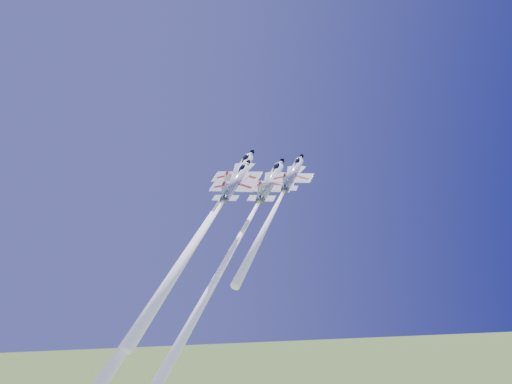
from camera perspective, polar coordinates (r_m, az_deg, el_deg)
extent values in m
cylinder|color=white|center=(121.93, 1.43, 1.01)|extent=(6.81, 9.36, 11.61)
cone|color=white|center=(128.06, 2.47, 2.87)|extent=(3.43, 3.73, 3.25)
cone|color=black|center=(129.51, 2.70, 3.28)|extent=(1.73, 1.88, 1.63)
cone|color=slate|center=(116.43, 0.37, -0.88)|extent=(3.05, 3.10, 2.31)
ellipsoid|color=black|center=(125.51, 2.06, 2.53)|extent=(2.81, 3.21, 2.80)
cube|color=black|center=(124.07, 1.82, 2.25)|extent=(0.83, 1.04, 1.00)
cube|color=white|center=(121.05, 1.27, 0.57)|extent=(10.73, 8.72, 3.19)
cube|color=white|center=(124.48, 1.21, 1.56)|extent=(2.84, 3.05, 2.29)
cube|color=white|center=(123.54, 2.39, 1.54)|extent=(2.84, 3.05, 2.29)
cube|color=white|center=(117.28, 0.54, -0.64)|extent=(5.82, 4.68, 1.65)
cube|color=white|center=(116.59, 0.43, 0.18)|extent=(2.39, 3.45, 4.17)
cube|color=#B31408|center=(116.09, 0.34, 0.87)|extent=(0.97, 1.25, 1.28)
cube|color=black|center=(122.44, 1.52, 0.62)|extent=(5.67, 7.24, 6.81)
sphere|color=white|center=(116.23, 0.33, -0.95)|extent=(1.19, 1.27, 1.07)
cone|color=white|center=(97.50, -4.72, -9.88)|extent=(19.65, 30.80, 43.62)
cylinder|color=white|center=(116.95, -1.73, 1.95)|extent=(6.45, 8.87, 11.00)
cone|color=white|center=(122.70, -0.55, 3.75)|extent=(3.25, 3.54, 3.08)
cone|color=black|center=(124.06, -0.29, 4.15)|extent=(1.64, 1.78, 1.55)
cone|color=slate|center=(111.80, -2.92, 0.13)|extent=(2.89, 2.94, 2.19)
ellipsoid|color=black|center=(120.32, -1.02, 3.43)|extent=(2.66, 3.04, 2.66)
cube|color=black|center=(118.98, -1.30, 3.16)|extent=(0.79, 0.98, 0.95)
cube|color=white|center=(116.12, -1.91, 1.52)|extent=(10.17, 8.26, 3.02)
cube|color=white|center=(119.40, -1.88, 2.47)|extent=(2.69, 2.89, 2.17)
cube|color=white|center=(118.39, -0.74, 2.47)|extent=(2.69, 2.89, 2.17)
cube|color=white|center=(112.59, -2.73, 0.36)|extent=(5.52, 4.44, 1.56)
cube|color=white|center=(111.98, -2.86, 1.17)|extent=(2.27, 3.27, 3.95)
cube|color=#B31408|center=(111.54, -2.96, 1.86)|extent=(0.92, 1.18, 1.21)
cube|color=black|center=(117.41, -1.63, 1.56)|extent=(5.37, 6.86, 6.45)
sphere|color=white|center=(111.61, -2.97, 0.06)|extent=(1.13, 1.21, 1.01)
cone|color=white|center=(95.03, -8.21, -7.93)|extent=(17.70, 27.67, 39.07)
cylinder|color=white|center=(114.28, 3.67, 1.78)|extent=(5.49, 7.55, 9.36)
cone|color=white|center=(119.33, 4.48, 3.36)|extent=(2.76, 3.01, 2.62)
cone|color=black|center=(120.52, 4.66, 3.71)|extent=(1.39, 1.52, 1.32)
cone|color=slate|center=(109.73, 2.85, 0.19)|extent=(2.46, 2.50, 1.86)
ellipsoid|color=black|center=(117.24, 4.16, 3.07)|extent=(2.26, 2.59, 2.26)
cube|color=black|center=(116.06, 3.97, 2.84)|extent=(0.67, 0.83, 0.81)
cube|color=white|center=(113.55, 3.54, 1.40)|extent=(8.65, 7.03, 2.57)
cube|color=white|center=(116.34, 3.44, 2.24)|extent=(2.29, 2.46, 1.85)
cube|color=white|center=(115.66, 4.47, 2.23)|extent=(2.29, 2.46, 1.85)
cube|color=white|center=(110.43, 2.98, 0.39)|extent=(4.69, 3.78, 1.33)
cube|color=white|center=(109.89, 2.90, 1.10)|extent=(1.93, 2.78, 3.36)
cube|color=#B31408|center=(109.50, 2.83, 1.69)|extent=(0.78, 1.01, 1.03)
cube|color=black|center=(114.69, 3.73, 1.44)|extent=(4.57, 5.84, 5.49)
sphere|color=white|center=(109.56, 2.82, 0.13)|extent=(0.96, 1.03, 0.86)
cone|color=white|center=(99.39, 0.62, -4.15)|extent=(10.69, 16.27, 22.44)
cylinder|color=white|center=(109.02, -2.09, 0.97)|extent=(5.79, 7.95, 9.87)
cone|color=white|center=(114.10, -0.94, 2.75)|extent=(2.91, 3.17, 2.76)
cone|color=black|center=(115.31, -0.68, 3.14)|extent=(1.47, 1.60, 1.39)
cone|color=slate|center=(104.47, -3.24, -0.82)|extent=(2.59, 2.64, 1.96)
ellipsoid|color=black|center=(111.98, -1.40, 2.42)|extent=(2.39, 2.73, 2.38)
cube|color=black|center=(110.79, -1.67, 2.15)|extent=(0.70, 0.88, 0.85)
cube|color=white|center=(108.29, -2.26, 0.55)|extent=(9.12, 7.41, 2.71)
cube|color=white|center=(111.21, -2.23, 1.49)|extent=(2.41, 2.59, 1.95)
cube|color=white|center=(110.28, -1.13, 1.48)|extent=(2.41, 2.59, 1.95)
cube|color=white|center=(105.17, -3.06, -0.59)|extent=(4.95, 3.98, 1.40)
cube|color=white|center=(104.60, -3.19, 0.18)|extent=(2.03, 2.93, 3.54)
cube|color=#B31408|center=(104.18, -3.28, 0.83)|extent=(0.82, 1.06, 1.09)
cube|color=black|center=(109.44, -1.99, 0.60)|extent=(4.82, 6.16, 5.79)
sphere|color=white|center=(104.30, -3.29, -0.89)|extent=(1.01, 1.08, 0.91)
cone|color=white|center=(91.97, -7.36, -7.16)|extent=(13.56, 20.96, 29.31)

